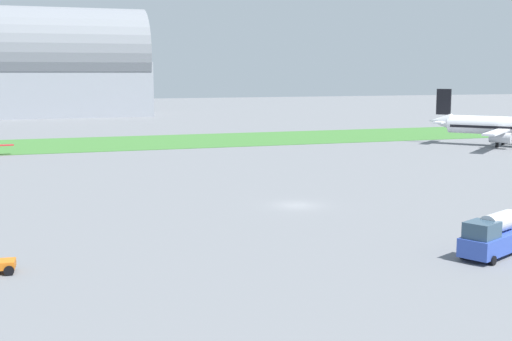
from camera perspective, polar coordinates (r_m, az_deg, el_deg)
ground_plane at (r=72.44m, az=3.39°, el=-2.89°), size 600.00×600.00×0.00m
grass_taxiway_strip at (r=139.44m, az=-7.61°, el=2.38°), size 360.00×28.00×0.08m
airplane_parked_jet_far at (r=137.36m, az=20.00°, el=3.47°), size 24.28×24.88×10.63m
fuel_truck_by_runway at (r=55.13m, az=18.96°, el=-5.16°), size 6.89×5.00×3.29m
hangar_distant at (r=228.51m, az=-16.15°, el=8.28°), size 56.37×28.86×34.05m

